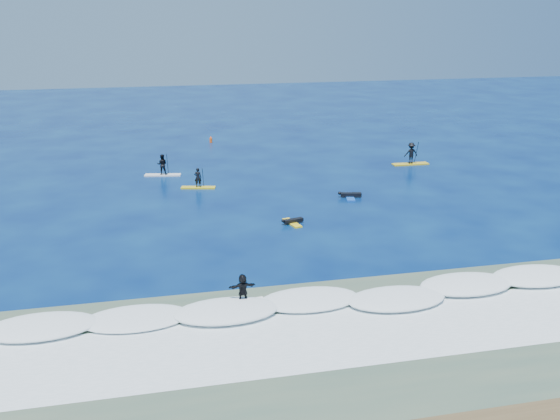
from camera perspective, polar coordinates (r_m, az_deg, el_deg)
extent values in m
plane|color=#031344|center=(39.10, 3.22, -1.87)|extent=(160.00, 160.00, 0.00)
cube|color=#3D5343|center=(27.10, 11.43, -11.63)|extent=(90.00, 13.00, 0.01)
cube|color=white|center=(30.36, 8.39, -8.09)|extent=(40.00, 6.00, 0.30)
cube|color=silver|center=(27.90, 10.59, -10.68)|extent=(34.00, 5.00, 0.02)
cube|color=gold|center=(48.64, -7.48, 2.05)|extent=(2.71, 1.24, 0.09)
imported|color=black|center=(48.43, -7.52, 2.96)|extent=(0.62, 0.48, 1.51)
cylinder|color=black|center=(48.39, -7.05, 2.90)|extent=(0.17, 0.60, 1.76)
cube|color=black|center=(48.61, -7.01, 1.95)|extent=(0.11, 0.03, 0.26)
cube|color=silver|center=(52.85, -10.67, 3.17)|extent=(3.06, 1.26, 0.10)
imported|color=black|center=(52.63, -10.72, 4.12)|extent=(0.93, 0.79, 1.71)
cylinder|color=black|center=(52.58, -10.24, 4.07)|extent=(0.17, 0.68, 1.99)
cube|color=black|center=(52.81, -10.18, 3.08)|extent=(0.12, 0.03, 0.30)
cube|color=gold|center=(56.90, 11.83, 4.15)|extent=(3.29, 0.88, 0.11)
imported|color=black|center=(56.68, 11.89, 5.13)|extent=(1.23, 0.72, 1.88)
cylinder|color=black|center=(56.89, 12.35, 5.08)|extent=(0.06, 0.76, 2.20)
cube|color=black|center=(57.12, 12.28, 4.06)|extent=(0.13, 0.03, 0.33)
cube|color=yellow|center=(40.22, 1.11, -1.20)|extent=(0.95, 1.98, 0.09)
cube|color=black|center=(40.21, 1.23, -0.97)|extent=(1.36, 0.65, 0.22)
sphere|color=black|center=(39.86, 0.28, -1.00)|extent=(0.22, 0.22, 0.22)
cube|color=#184FB5|center=(46.13, 6.38, 1.22)|extent=(1.02, 2.25, 0.10)
cube|color=black|center=(46.09, 6.52, 1.43)|extent=(1.56, 0.70, 0.25)
sphere|color=black|center=(45.96, 5.47, 1.55)|extent=(0.25, 0.25, 0.25)
cube|color=white|center=(29.32, -3.40, -8.45)|extent=(2.10, 0.74, 0.11)
imported|color=black|center=(29.00, -3.43, -7.14)|extent=(1.31, 0.52, 1.38)
cylinder|color=#EC4F15|center=(65.38, -6.34, 6.35)|extent=(0.30, 0.30, 0.48)
cone|color=#EC4F15|center=(65.31, -6.35, 6.66)|extent=(0.21, 0.21, 0.23)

